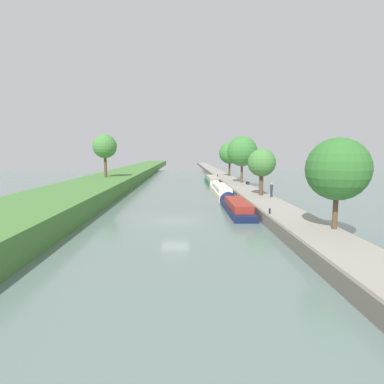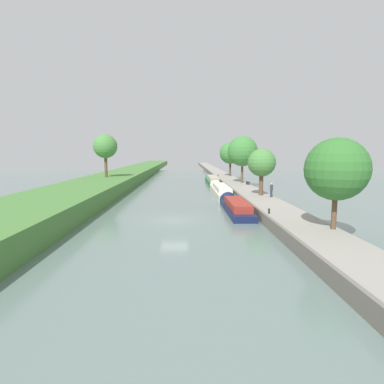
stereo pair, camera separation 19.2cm
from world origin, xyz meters
The scene contains 16 objects.
ground_plane centered at (0.00, 0.00, 0.00)m, with size 160.00×160.00×0.00m, color slate.
left_grassy_bank centered at (-12.36, 0.00, 0.98)m, with size 8.88×260.00×1.96m.
right_towpath centered at (9.83, 0.00, 0.47)m, with size 3.83×260.00×0.94m.
stone_quay centered at (7.79, 0.00, 0.49)m, with size 0.25×260.00×0.99m.
narrowboat_navy centered at (6.30, 4.58, 0.52)m, with size 2.18×11.61×2.07m.
narrowboat_cream centered at (6.28, 18.31, 0.59)m, with size 2.16×14.97×2.06m.
narrowboat_green centered at (6.34, 33.77, 0.64)m, with size 2.00×14.40×2.11m.
tree_rightbank_near centered at (11.21, -7.31, 5.06)m, with size 4.25×4.25×6.26m.
tree_rightbank_midnear centered at (10.32, 9.91, 4.89)m, with size 3.40×3.40×5.71m.
tree_rightbank_midfar centered at (10.87, 25.94, 6.35)m, with size 5.16×5.16×8.01m.
tree_rightbank_far centered at (11.06, 41.82, 5.97)m, with size 4.75×4.75×7.43m.
tree_leftbank_downstream centered at (-12.54, 25.81, 7.15)m, with size 4.02×4.02×7.25m.
person_walking centered at (11.17, 8.27, 1.81)m, with size 0.34×0.34×1.66m.
mooring_bollard_near centered at (8.22, -1.79, 1.16)m, with size 0.16×0.16×0.45m.
mooring_bollard_far centered at (8.22, 40.21, 1.16)m, with size 0.16×0.16×0.45m.
park_bench centered at (11.30, 22.81, 1.28)m, with size 0.44×1.50×0.47m.
Camera 1 is at (0.79, -28.31, 6.21)m, focal length 29.44 mm.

